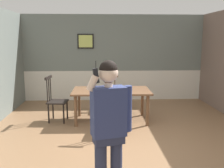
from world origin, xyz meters
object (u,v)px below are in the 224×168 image
chair_by_doorway (56,100)px  person_figure (109,123)px  chair_at_table_head (110,94)px  dining_table (111,93)px  chair_near_window (112,112)px

chair_by_doorway → person_figure: (1.12, -2.94, 0.45)m
chair_by_doorway → chair_at_table_head: (1.29, 0.84, -0.04)m
chair_by_doorway → person_figure: person_figure is taller
chair_by_doorway → dining_table: bearing=94.8°
dining_table → chair_by_doorway: chair_by_doorway is taller
dining_table → person_figure: size_ratio=1.08×
chair_by_doorway → chair_near_window: bearing=60.5°
chair_near_window → person_figure: (-0.14, -2.05, 0.48)m
dining_table → chair_by_doorway: bearing=178.8°
chair_at_table_head → person_figure: size_ratio=0.56×
chair_near_window → person_figure: person_figure is taller
chair_near_window → chair_at_table_head: chair_near_window is taller
chair_near_window → person_figure: size_ratio=0.58×
chair_by_doorway → person_figure: 3.18m
chair_by_doorway → chair_at_table_head: chair_by_doorway is taller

